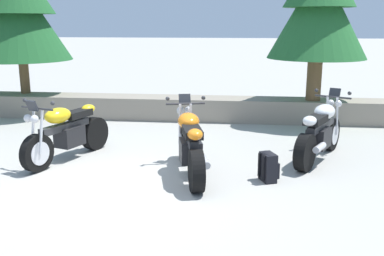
{
  "coord_description": "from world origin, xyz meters",
  "views": [
    {
      "loc": [
        1.87,
        -5.88,
        2.38
      ],
      "look_at": [
        1.06,
        1.2,
        0.65
      ],
      "focal_mm": 41.28,
      "sensor_mm": 36.0,
      "label": 1
    }
  ],
  "objects_px": {
    "motorcycle_yellow_near_left": "(66,133)",
    "motorcycle_orange_centre": "(190,145)",
    "pine_tree_mid_left": "(18,5)",
    "motorcycle_white_far_right": "(320,133)",
    "rider_backpack": "(268,166)"
  },
  "relations": [
    {
      "from": "motorcycle_orange_centre",
      "to": "motorcycle_white_far_right",
      "type": "relative_size",
      "value": 1.07
    },
    {
      "from": "motorcycle_orange_centre",
      "to": "rider_backpack",
      "type": "xyz_separation_m",
      "value": [
        1.22,
        -0.18,
        -0.24
      ]
    },
    {
      "from": "motorcycle_white_far_right",
      "to": "pine_tree_mid_left",
      "type": "xyz_separation_m",
      "value": [
        -7.0,
        3.19,
        2.28
      ]
    },
    {
      "from": "motorcycle_yellow_near_left",
      "to": "pine_tree_mid_left",
      "type": "relative_size",
      "value": 0.49
    },
    {
      "from": "motorcycle_white_far_right",
      "to": "motorcycle_yellow_near_left",
      "type": "bearing_deg",
      "value": -173.18
    },
    {
      "from": "motorcycle_yellow_near_left",
      "to": "motorcycle_white_far_right",
      "type": "height_order",
      "value": "same"
    },
    {
      "from": "motorcycle_white_far_right",
      "to": "pine_tree_mid_left",
      "type": "distance_m",
      "value": 8.02
    },
    {
      "from": "motorcycle_orange_centre",
      "to": "rider_backpack",
      "type": "bearing_deg",
      "value": -8.17
    },
    {
      "from": "motorcycle_yellow_near_left",
      "to": "pine_tree_mid_left",
      "type": "bearing_deg",
      "value": 124.93
    },
    {
      "from": "motorcycle_yellow_near_left",
      "to": "motorcycle_orange_centre",
      "type": "height_order",
      "value": "same"
    },
    {
      "from": "rider_backpack",
      "to": "pine_tree_mid_left",
      "type": "height_order",
      "value": "pine_tree_mid_left"
    },
    {
      "from": "pine_tree_mid_left",
      "to": "motorcycle_orange_centre",
      "type": "bearing_deg",
      "value": -41.18
    },
    {
      "from": "rider_backpack",
      "to": "motorcycle_yellow_near_left",
      "type": "bearing_deg",
      "value": 168.83
    },
    {
      "from": "motorcycle_white_far_right",
      "to": "pine_tree_mid_left",
      "type": "bearing_deg",
      "value": 155.49
    },
    {
      "from": "motorcycle_yellow_near_left",
      "to": "motorcycle_white_far_right",
      "type": "bearing_deg",
      "value": 6.82
    }
  ]
}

